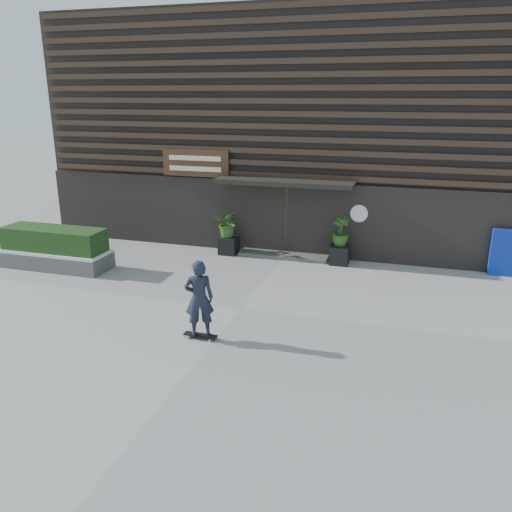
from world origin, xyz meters
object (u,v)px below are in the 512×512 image
(planter_pot_right, at_px, (339,255))
(skateboarder, at_px, (199,299))
(planter_pot_left, at_px, (229,245))
(raised_bed, at_px, (56,259))

(planter_pot_right, xyz_separation_m, skateboarder, (-2.24, -6.24, 0.67))
(planter_pot_left, xyz_separation_m, skateboarder, (1.56, -6.24, 0.67))
(planter_pot_left, relative_size, raised_bed, 0.17)
(planter_pot_left, relative_size, skateboarder, 0.32)
(planter_pot_right, relative_size, skateboarder, 0.32)
(planter_pot_right, distance_m, raised_bed, 9.05)
(planter_pot_right, height_order, skateboarder, skateboarder)
(raised_bed, relative_size, skateboarder, 1.88)
(planter_pot_right, bearing_deg, skateboarder, -109.70)
(planter_pot_left, xyz_separation_m, planter_pot_right, (3.80, 0.00, 0.00))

